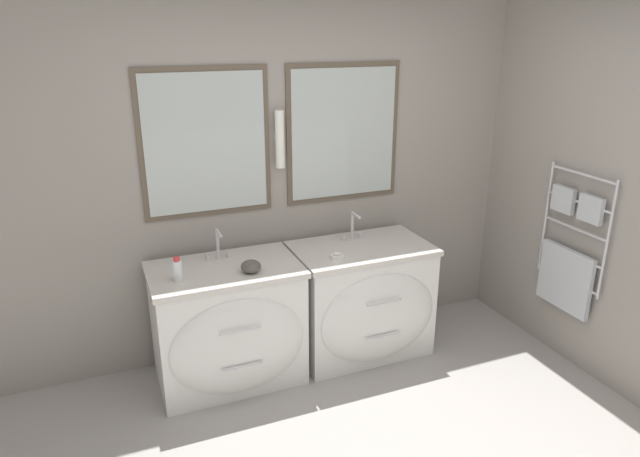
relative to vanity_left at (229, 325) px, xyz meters
The scene contains 9 objects.
wall_back 1.15m from the vanity_left, 34.55° to the left, with size 5.08×0.14×2.60m.
wall_right 2.60m from the vanity_left, 14.05° to the right, with size 0.13×3.67×2.60m.
vanity_left is the anchor object (origin of this frame).
vanity_right 1.00m from the vanity_left, ahead, with size 0.98×0.68×0.83m.
faucet_left 0.54m from the vanity_left, 90.00° to the left, with size 0.17×0.13×0.21m.
faucet_right 1.14m from the vanity_left, 10.51° to the left, with size 0.17×0.13×0.21m.
toiletry_bottle 0.58m from the vanity_left, 168.80° to the right, with size 0.06×0.06×0.16m.
amenity_bowl 0.48m from the vanity_left, 35.46° to the right, with size 0.13×0.13×0.08m.
soap_dish 0.86m from the vanity_left, ahead, with size 0.08×0.06×0.04m.
Camera 1 is at (-1.32, -1.96, 2.32)m, focal length 32.00 mm.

